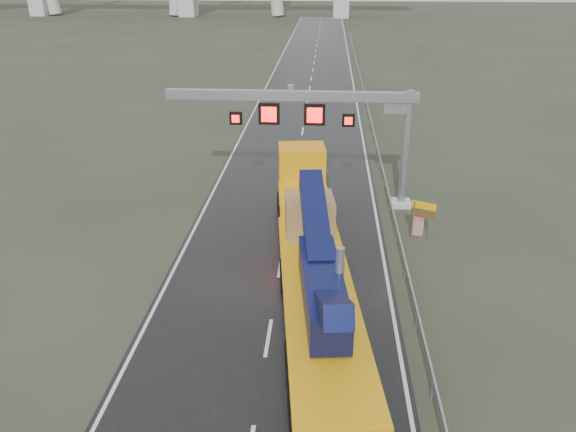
# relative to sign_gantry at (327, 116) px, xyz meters

# --- Properties ---
(ground) EXTENTS (400.00, 400.00, 0.00)m
(ground) POSITION_rel_sign_gantry_xyz_m (-2.10, -17.99, -5.61)
(ground) COLOR #2F3525
(ground) RESTS_ON ground
(road) EXTENTS (11.00, 200.00, 0.02)m
(road) POSITION_rel_sign_gantry_xyz_m (-2.10, 22.01, -5.60)
(road) COLOR black
(road) RESTS_ON ground
(guardrail) EXTENTS (0.20, 140.00, 1.40)m
(guardrail) POSITION_rel_sign_gantry_xyz_m (4.00, 12.01, -4.91)
(guardrail) COLOR gray
(guardrail) RESTS_ON ground
(sign_gantry) EXTENTS (14.90, 1.20, 7.42)m
(sign_gantry) POSITION_rel_sign_gantry_xyz_m (0.00, 0.00, 0.00)
(sign_gantry) COLOR #B0B0AB
(sign_gantry) RESTS_ON ground
(heavy_haul_truck) EXTENTS (5.27, 20.85, 4.85)m
(heavy_haul_truck) POSITION_rel_sign_gantry_xyz_m (-0.56, -8.20, -3.73)
(heavy_haul_truck) COLOR orange
(heavy_haul_truck) RESTS_ON ground
(exit_sign_pair) EXTENTS (1.26, 0.58, 2.30)m
(exit_sign_pair) POSITION_rel_sign_gantry_xyz_m (5.33, -4.69, -4.01)
(exit_sign_pair) COLOR gray
(exit_sign_pair) RESTS_ON ground
(striped_barrier) EXTENTS (0.66, 0.49, 1.00)m
(striped_barrier) POSITION_rel_sign_gantry_xyz_m (5.26, -3.99, -5.11)
(striped_barrier) COLOR red
(striped_barrier) RESTS_ON ground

